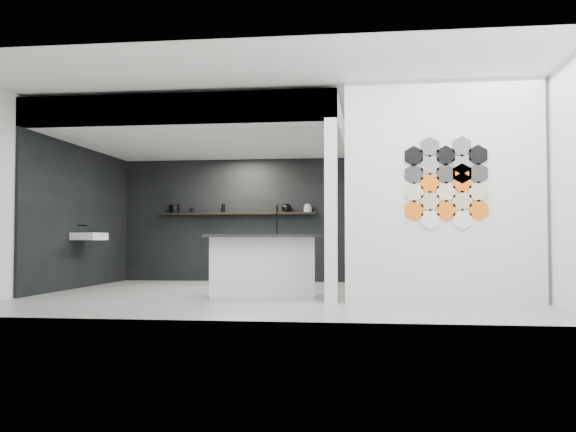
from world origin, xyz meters
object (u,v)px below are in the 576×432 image
(wall_basin, at_px, (89,236))
(glass_vase, at_px, (308,208))
(glass_bowl, at_px, (308,209))
(stockpot, at_px, (174,209))
(kettle, at_px, (287,208))
(bottle_dark, at_px, (223,208))
(utensil_cup, at_px, (192,210))
(kitchen_island, at_px, (261,265))
(partition_panel, at_px, (443,191))

(wall_basin, bearing_deg, glass_vase, 31.35)
(glass_bowl, relative_size, glass_vase, 0.99)
(wall_basin, distance_m, stockpot, 2.28)
(kettle, bearing_deg, bottle_dark, 167.56)
(bottle_dark, xyz_separation_m, utensil_cup, (-0.62, 0.00, -0.04))
(kitchen_island, bearing_deg, glass_vase, 70.58)
(bottle_dark, height_order, utensil_cup, bottle_dark)
(partition_panel, bearing_deg, stockpot, 140.43)
(stockpot, xyz_separation_m, glass_vase, (2.60, 0.00, -0.00))
(kettle, height_order, bottle_dark, bottle_dark)
(partition_panel, height_order, glass_vase, partition_panel)
(kitchen_island, distance_m, utensil_cup, 3.77)
(glass_bowl, bearing_deg, kitchen_island, -96.55)
(kitchen_island, bearing_deg, partition_panel, -29.85)
(kettle, relative_size, glass_bowl, 1.27)
(partition_panel, distance_m, bottle_dark, 5.35)
(glass_vase, xyz_separation_m, bottle_dark, (-1.63, 0.00, 0.01))
(kitchen_island, relative_size, utensil_cup, 19.63)
(stockpot, bearing_deg, bottle_dark, 0.00)
(partition_panel, height_order, kettle, partition_panel)
(kitchen_island, bearing_deg, bottle_dark, 99.30)
(glass_bowl, distance_m, glass_vase, 0.02)
(wall_basin, bearing_deg, bottle_dark, 49.57)
(glass_vase, bearing_deg, glass_bowl, 0.00)
(glass_bowl, height_order, bottle_dark, bottle_dark)
(kitchen_island, relative_size, kettle, 9.21)
(glass_vase, height_order, bottle_dark, bottle_dark)
(wall_basin, relative_size, kitchen_island, 0.34)
(partition_panel, distance_m, kettle, 4.59)
(stockpot, bearing_deg, glass_vase, 0.00)
(glass_vase, relative_size, bottle_dark, 0.92)
(glass_bowl, bearing_deg, stockpot, 180.00)
(wall_basin, height_order, glass_bowl, glass_bowl)
(stockpot, relative_size, utensil_cup, 2.14)
(kitchen_island, relative_size, bottle_dark, 10.65)
(partition_panel, height_order, wall_basin, partition_panel)
(wall_basin, bearing_deg, kitchen_island, -19.22)
(kitchen_island, height_order, stockpot, stockpot)
(kitchen_island, height_order, glass_vase, glass_vase)
(glass_vase, distance_m, utensil_cup, 2.25)
(kitchen_island, xyz_separation_m, glass_vase, (0.36, 3.12, 0.95))
(bottle_dark, bearing_deg, kettle, 0.00)
(kitchen_island, bearing_deg, wall_basin, 147.91)
(glass_bowl, height_order, glass_vase, glass_vase)
(stockpot, distance_m, utensil_cup, 0.35)
(partition_panel, xyz_separation_m, wall_basin, (-5.46, 1.80, -0.55))
(wall_basin, height_order, stockpot, stockpot)
(partition_panel, xyz_separation_m, glass_bowl, (-2.08, 3.87, -0.03))
(kitchen_island, distance_m, bottle_dark, 3.50)
(kettle, height_order, glass_vase, kettle)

